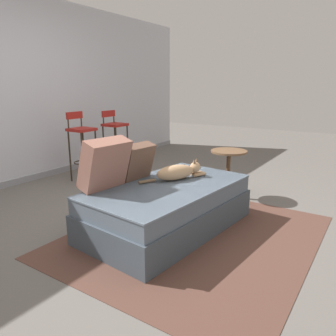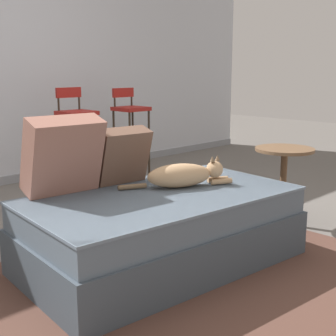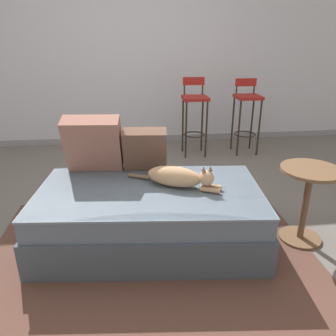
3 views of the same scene
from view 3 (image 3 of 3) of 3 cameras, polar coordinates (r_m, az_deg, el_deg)
The scene contains 11 objects.
ground_plane at distance 2.97m, azimuth -3.58°, elevation -8.13°, with size 16.00×16.00×0.00m, color #66605B.
wall_back_panel at distance 4.82m, azimuth -5.63°, elevation 19.67°, with size 8.00×0.10×2.60m, color silver.
wall_baseboard_trim at distance 4.98m, azimuth -5.08°, elevation 5.07°, with size 8.00×0.02×0.09m, color gray.
area_rug at distance 2.39m, azimuth -2.56°, elevation -16.46°, with size 2.36×2.02×0.01m, color brown.
couch at distance 2.51m, azimuth -3.16°, elevation -8.21°, with size 1.74×1.08×0.45m.
throw_pillow_corner at distance 2.71m, azimuth -12.86°, elevation 4.17°, with size 0.47×0.32×0.47m.
throw_pillow_middle at distance 2.68m, azimuth -4.01°, elevation 3.28°, with size 0.37×0.25×0.37m.
cat at distance 2.42m, azimuth 1.83°, elevation -1.55°, with size 0.68×0.41×0.19m.
bar_stool_near_window at distance 4.31m, azimuth 4.66°, elevation 10.22°, with size 0.32×0.32×1.00m.
bar_stool_by_doorway at distance 4.50m, azimuth 13.54°, elevation 10.07°, with size 0.32×0.32×0.97m.
side_table at distance 2.67m, azimuth 23.07°, elevation -4.27°, with size 0.44×0.44×0.60m.
Camera 3 is at (-0.12, -2.57, 1.49)m, focal length 35.00 mm.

